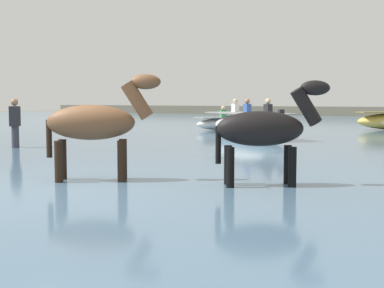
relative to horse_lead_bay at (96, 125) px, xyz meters
name	(u,v)px	position (x,y,z in m)	size (l,w,h in m)	color
ground_plane	(43,210)	(-0.04, -1.09, -1.18)	(120.00, 120.00, 0.00)	#666051
water_surface	(300,148)	(-0.04, 8.91, -1.03)	(90.00, 90.00, 0.29)	slate
horse_lead_bay	(96,125)	(0.00, 0.00, 0.00)	(1.66, 1.34, 1.99)	brown
horse_trailing_black	(265,132)	(2.48, 0.98, -0.07)	(1.58, 1.24, 1.87)	black
boat_mid_channel	(249,125)	(-2.26, 9.90, -0.44)	(4.21, 3.47, 1.35)	silver
boat_near_starboard	(224,123)	(-5.45, 13.90, -0.59)	(2.15, 2.80, 1.05)	silver
person_spectator_far	(15,127)	(-5.99, 3.25, -0.31)	(0.33, 0.38, 1.63)	#383842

